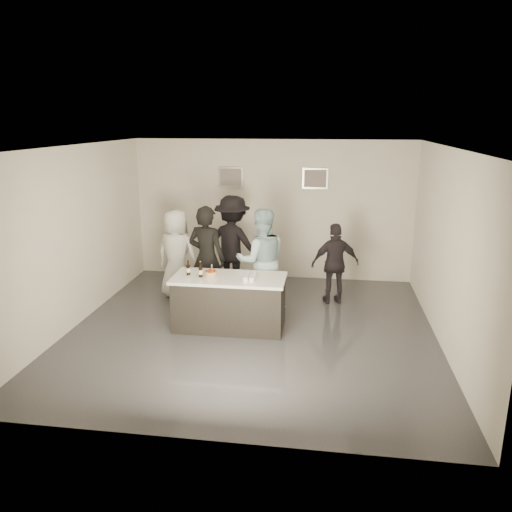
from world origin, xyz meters
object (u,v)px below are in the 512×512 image
(beer_bottle_a, at_px, (188,267))
(person_main_black, at_px, (207,259))
(person_guest_back, at_px, (233,244))
(bar_counter, at_px, (229,302))
(cake, at_px, (211,274))
(person_guest_left, at_px, (177,254))
(person_main_blue, at_px, (261,261))
(person_guest_right, at_px, (335,264))
(beer_bottle_b, at_px, (201,269))

(beer_bottle_a, distance_m, person_main_black, 0.80)
(person_guest_back, bearing_deg, bar_counter, 116.25)
(cake, distance_m, person_guest_left, 1.70)
(cake, bearing_deg, bar_counter, -0.10)
(person_main_blue, xyz_separation_m, person_guest_left, (-1.73, 0.52, -0.08))
(person_guest_right, relative_size, person_guest_back, 0.79)
(bar_counter, height_order, person_main_blue, person_main_blue)
(beer_bottle_a, height_order, person_guest_left, person_guest_left)
(person_guest_right, bearing_deg, beer_bottle_a, 16.55)
(cake, xyz_separation_m, person_guest_right, (2.05, 1.47, -0.16))
(person_main_black, bearing_deg, beer_bottle_a, 94.53)
(person_main_blue, height_order, person_guest_right, person_main_blue)
(person_guest_right, height_order, person_guest_back, person_guest_back)
(person_main_black, bearing_deg, bar_counter, 138.99)
(beer_bottle_a, distance_m, person_guest_right, 2.85)
(beer_bottle_b, relative_size, person_main_black, 0.13)
(cake, height_order, person_guest_back, person_guest_back)
(bar_counter, height_order, person_guest_right, person_guest_right)
(person_guest_left, bearing_deg, bar_counter, 147.42)
(bar_counter, bearing_deg, person_guest_left, 133.61)
(cake, distance_m, person_guest_back, 1.84)
(bar_counter, height_order, beer_bottle_a, beer_bottle_a)
(beer_bottle_a, bearing_deg, person_guest_right, 31.00)
(bar_counter, distance_m, person_guest_back, 1.93)
(bar_counter, bearing_deg, person_guest_back, 98.88)
(bar_counter, distance_m, person_main_blue, 1.07)
(beer_bottle_a, bearing_deg, beer_bottle_b, -18.97)
(cake, xyz_separation_m, person_guest_back, (0.02, 1.84, 0.05))
(person_guest_left, bearing_deg, beer_bottle_b, 134.18)
(person_main_black, height_order, person_main_blue, person_main_black)
(person_guest_left, relative_size, person_guest_back, 0.89)
(beer_bottle_a, relative_size, person_guest_left, 0.15)
(bar_counter, xyz_separation_m, person_guest_left, (-1.31, 1.37, 0.42))
(cake, distance_m, beer_bottle_a, 0.39)
(beer_bottle_a, distance_m, person_guest_left, 1.51)
(cake, height_order, person_main_blue, person_main_blue)
(person_guest_right, xyz_separation_m, person_guest_back, (-2.03, 0.37, 0.21))
(cake, bearing_deg, person_guest_right, 35.53)
(person_guest_back, bearing_deg, cake, 106.76)
(cake, distance_m, beer_bottle_b, 0.19)
(beer_bottle_b, bearing_deg, cake, 26.68)
(person_main_black, bearing_deg, person_guest_right, -150.37)
(bar_counter, relative_size, beer_bottle_b, 7.15)
(person_guest_right, bearing_deg, beer_bottle_b, 20.52)
(beer_bottle_b, height_order, person_guest_right, person_guest_right)
(person_main_blue, bearing_deg, person_guest_right, -169.97)
(bar_counter, bearing_deg, beer_bottle_b, -170.57)
(bar_counter, distance_m, person_guest_right, 2.30)
(beer_bottle_b, xyz_separation_m, person_guest_left, (-0.85, 1.45, -0.16))
(beer_bottle_a, distance_m, person_guest_back, 1.88)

